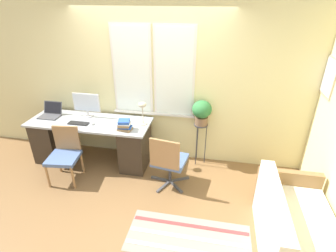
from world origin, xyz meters
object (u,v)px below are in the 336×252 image
Objects in this scene: couch_loveseat at (295,234)px; plant_stand at (201,130)px; mouse at (93,124)px; desk_chair_wooden at (65,153)px; office_chair_swivel at (168,160)px; potted_plant at (202,111)px; keyboard at (78,123)px; monitor at (87,104)px; book_stack at (124,125)px; laptop at (51,113)px; desk_lamp at (142,108)px.

couch_loveseat reaches higher than plant_stand.
mouse is 0.08× the size of desk_chair_wooden.
couch_loveseat is at bearing 160.06° from office_chair_swivel.
mouse is 1.76m from plant_stand.
plant_stand is 0.35m from potted_plant.
office_chair_swivel reaches higher than couch_loveseat.
mouse is 0.09× the size of plant_stand.
desk_chair_wooden is at bearing -100.23° from keyboard.
desk_chair_wooden is at bearing -98.03° from monitor.
mouse is 0.30× the size of book_stack.
book_stack is at bearing -9.58° from laptop.
desk_chair_wooden is (-0.10, -0.71, -0.55)m from monitor.
desk_lamp is 0.93× the size of potted_plant.
plant_stand is at bearing -111.10° from office_chair_swivel.
office_chair_swivel is (2.16, -0.49, -0.36)m from laptop.
mouse is at bearing 46.14° from desk_chair_wooden.
potted_plant reaches higher than plant_stand.
potted_plant is (1.93, 0.11, -0.02)m from monitor.
desk_lamp is at bearing -167.06° from plant_stand.
keyboard is at bearing 69.52° from couch_loveseat.
potted_plant is (1.71, 0.39, 0.19)m from mouse.
potted_plant is at bearing 14.82° from desk_chair_wooden.
monitor reaches higher than book_stack.
desk_chair_wooden is 3.32m from couch_loveseat.
potted_plant is at bearing 36.99° from couch_loveseat.
monitor reaches higher than office_chair_swivel.
desk_chair_wooden is 1.12× the size of plant_stand.
couch_loveseat is at bearing -33.00° from desk_lamp.
mouse is 0.18× the size of desk_lamp.
desk_lamp is at bearing 12.84° from mouse.
book_stack is at bearing -6.98° from mouse.
desk_chair_wooden is 2.25m from potted_plant.
plant_stand is at bearing 14.82° from desk_chair_wooden.
mouse is 0.17× the size of potted_plant.
desk_lamp is at bearing 47.68° from book_stack.
couch_loveseat is at bearing -53.01° from potted_plant.
desk_lamp is at bearing -167.06° from potted_plant.
monitor is at bearing 84.97° from keyboard.
potted_plant reaches higher than couch_loveseat.
potted_plant is (0.92, 0.21, -0.08)m from desk_lamp.
laptop is at bearing -175.06° from potted_plant.
desk_chair_wooden is at bearing -158.07° from book_stack.
keyboard is 0.37× the size of office_chair_swivel.
book_stack is (0.81, -0.05, 0.07)m from keyboard.
keyboard reaches higher than plant_stand.
laptop is 0.87m from mouse.
office_chair_swivel is at bearing -44.12° from desk_lamp.
monitor is 0.87m from book_stack.
potted_plant is at bearing 11.83° from keyboard.
laptop is 0.38× the size of office_chair_swivel.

